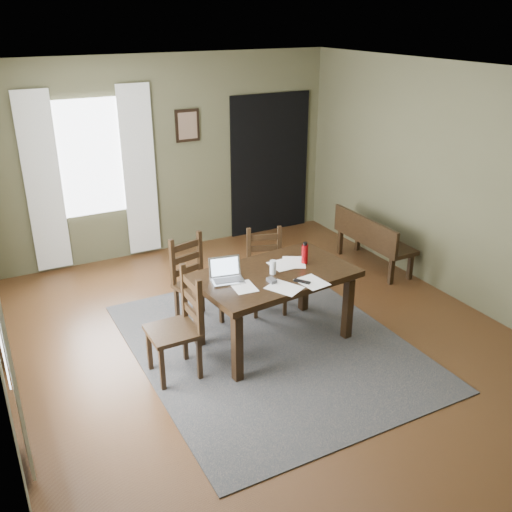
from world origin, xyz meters
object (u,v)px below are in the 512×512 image
chair_back_left (195,282)px  laptop (226,274)px  chair_back_right (266,272)px  dining_table (275,281)px  water_bottle (305,253)px  chair_end (178,327)px  bench (371,237)px

chair_back_left → laptop: size_ratio=2.81×
chair_back_right → dining_table: bearing=-95.7°
dining_table → chair_back_right: (0.28, 0.67, -0.23)m
chair_back_right → water_bottle: bearing=-62.9°
chair_back_right → laptop: laptop is taller
chair_end → chair_back_right: bearing=118.8°
chair_back_left → water_bottle: (0.94, -0.71, 0.42)m
bench → water_bottle: 2.01m
chair_back_right → chair_back_left: bearing=-169.9°
bench → water_bottle: (-1.68, -0.98, 0.47)m
bench → laptop: (-2.57, -0.96, 0.42)m
bench → chair_back_right: bearing=101.8°
chair_back_left → bench: bearing=-8.9°
water_bottle → laptop: bearing=178.4°
chair_end → water_bottle: size_ratio=4.46×
chair_back_left → bench: (2.63, 0.28, -0.05)m
chair_back_left → bench: 2.64m
chair_back_left → water_bottle: bearing=-51.8°
chair_back_right → laptop: (-0.77, -0.58, 0.38)m
chair_end → laptop: chair_end is taller
chair_back_left → laptop: bearing=-99.8°
dining_table → chair_back_right: chair_back_right is taller
laptop → water_bottle: bearing=9.3°
chair_back_left → bench: chair_back_left is taller
bench → laptop: 2.77m
laptop → water_bottle: 0.88m
dining_table → water_bottle: size_ratio=7.22×
chair_back_right → bench: 1.83m
chair_end → laptop: bearing=105.5°
chair_back_left → laptop: (0.06, -0.68, 0.37)m
dining_table → chair_back_left: size_ratio=1.70×
chair_end → water_bottle: chair_end is taller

